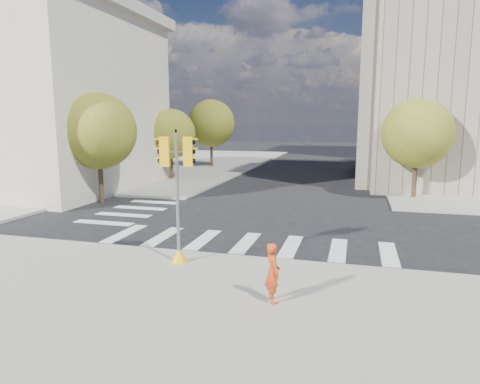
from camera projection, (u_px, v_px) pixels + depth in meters
name	position (u px, v px, depth m)	size (l,w,h in m)	color
ground	(259.00, 231.00, 18.90)	(160.00, 160.00, 0.00)	black
sidewalk_near	(137.00, 364.00, 8.43)	(30.00, 14.00, 0.15)	gray
sidewalk_far_left	(139.00, 163.00, 48.83)	(28.00, 40.00, 0.15)	gray
classical_building	(13.00, 98.00, 30.65)	(19.00, 15.00, 12.70)	beige
tree_lw_near	(98.00, 131.00, 24.74)	(4.40, 4.40, 6.41)	#382616
tree_lw_mid	(171.00, 134.00, 34.33)	(4.00, 4.00, 5.77)	#382616
tree_lw_far	(211.00, 123.00, 43.72)	(4.80, 4.80, 6.95)	#382616
tree_re_near	(417.00, 133.00, 25.80)	(4.20, 4.20, 6.16)	#382616
tree_re_mid	(399.00, 126.00, 37.17)	(4.60, 4.60, 6.66)	#382616
tree_re_far	(389.00, 129.00, 48.67)	(4.00, 4.00, 5.88)	#382616
lamp_near	(418.00, 124.00, 29.39)	(0.35, 0.18, 8.11)	black
lamp_far	(399.00, 123.00, 42.71)	(0.35, 0.18, 8.11)	black
traffic_signal	(178.00, 208.00, 13.98)	(1.08, 0.56, 4.40)	#EBAD0C
photographer	(273.00, 272.00, 11.03)	(0.58, 0.38, 1.58)	#BF3A12
planter_wall	(8.00, 200.00, 23.99)	(6.00, 0.40, 0.50)	silver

